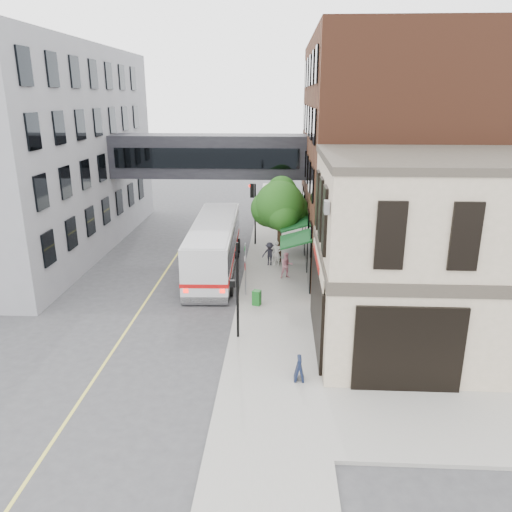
# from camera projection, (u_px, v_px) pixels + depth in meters

# --- Properties ---
(ground) EXTENTS (120.00, 120.00, 0.00)m
(ground) POSITION_uv_depth(u_px,v_px,m) (225.00, 361.00, 21.02)
(ground) COLOR #38383A
(ground) RESTS_ON ground
(sidewalk_main) EXTENTS (4.00, 60.00, 0.15)m
(sidewalk_main) POSITION_uv_depth(u_px,v_px,m) (276.00, 258.00, 34.21)
(sidewalk_main) COLOR gray
(sidewalk_main) RESTS_ON ground
(corner_building) EXTENTS (10.19, 8.12, 8.45)m
(corner_building) POSITION_uv_depth(u_px,v_px,m) (438.00, 255.00, 21.20)
(corner_building) COLOR tan
(corner_building) RESTS_ON ground
(brick_building) EXTENTS (13.76, 18.00, 14.00)m
(brick_building) POSITION_uv_depth(u_px,v_px,m) (399.00, 155.00, 32.65)
(brick_building) COLOR #522919
(brick_building) RESTS_ON ground
(opposite_building) EXTENTS (14.00, 24.00, 14.00)m
(opposite_building) POSITION_uv_depth(u_px,v_px,m) (7.00, 151.00, 34.91)
(opposite_building) COLOR slate
(opposite_building) RESTS_ON ground
(skyway_bridge) EXTENTS (14.00, 3.18, 3.00)m
(skyway_bridge) POSITION_uv_depth(u_px,v_px,m) (209.00, 156.00, 36.29)
(skyway_bridge) COLOR black
(skyway_bridge) RESTS_ON ground
(traffic_signal_near) EXTENTS (0.44, 0.22, 4.60)m
(traffic_signal_near) POSITION_uv_depth(u_px,v_px,m) (237.00, 279.00, 21.99)
(traffic_signal_near) COLOR black
(traffic_signal_near) RESTS_ON sidewalk_main
(traffic_signal_far) EXTENTS (0.53, 0.28, 4.50)m
(traffic_signal_far) POSITION_uv_depth(u_px,v_px,m) (253.00, 202.00, 36.15)
(traffic_signal_far) COLOR black
(traffic_signal_far) RESTS_ON sidewalk_main
(street_sign_pole) EXTENTS (0.08, 0.75, 3.00)m
(street_sign_pole) POSITION_uv_depth(u_px,v_px,m) (245.00, 265.00, 27.07)
(street_sign_pole) COLOR gray
(street_sign_pole) RESTS_ON sidewalk_main
(street_tree) EXTENTS (3.80, 3.20, 5.60)m
(street_tree) POSITION_uv_depth(u_px,v_px,m) (280.00, 205.00, 32.28)
(street_tree) COLOR #382619
(street_tree) RESTS_ON sidewalk_main
(lane_marking) EXTENTS (0.12, 40.00, 0.01)m
(lane_marking) POSITION_uv_depth(u_px,v_px,m) (162.00, 277.00, 30.77)
(lane_marking) COLOR #D8CC4C
(lane_marking) RESTS_ON ground
(bus) EXTENTS (3.14, 11.73, 3.14)m
(bus) POSITION_uv_depth(u_px,v_px,m) (214.00, 244.00, 31.42)
(bus) COLOR silver
(bus) RESTS_ON ground
(pedestrian_a) EXTENTS (0.68, 0.52, 1.64)m
(pedestrian_a) POSITION_uv_depth(u_px,v_px,m) (277.00, 253.00, 32.19)
(pedestrian_a) COLOR silver
(pedestrian_a) RESTS_ON sidewalk_main
(pedestrian_b) EXTENTS (0.89, 0.77, 1.58)m
(pedestrian_b) POSITION_uv_depth(u_px,v_px,m) (287.00, 265.00, 29.99)
(pedestrian_b) COLOR pink
(pedestrian_b) RESTS_ON sidewalk_main
(pedestrian_c) EXTENTS (1.03, 0.65, 1.52)m
(pedestrian_c) POSITION_uv_depth(u_px,v_px,m) (270.00, 254.00, 32.30)
(pedestrian_c) COLOR black
(pedestrian_c) RESTS_ON sidewalk_main
(newspaper_box) EXTENTS (0.50, 0.47, 0.81)m
(newspaper_box) POSITION_uv_depth(u_px,v_px,m) (257.00, 298.00, 26.20)
(newspaper_box) COLOR #145B1B
(newspaper_box) RESTS_ON sidewalk_main
(sandwich_board) EXTENTS (0.34, 0.53, 0.95)m
(sandwich_board) POSITION_uv_depth(u_px,v_px,m) (299.00, 369.00, 19.26)
(sandwich_board) COLOR black
(sandwich_board) RESTS_ON sidewalk_main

